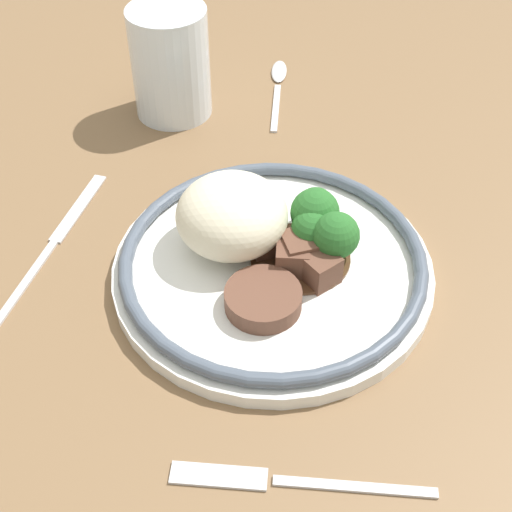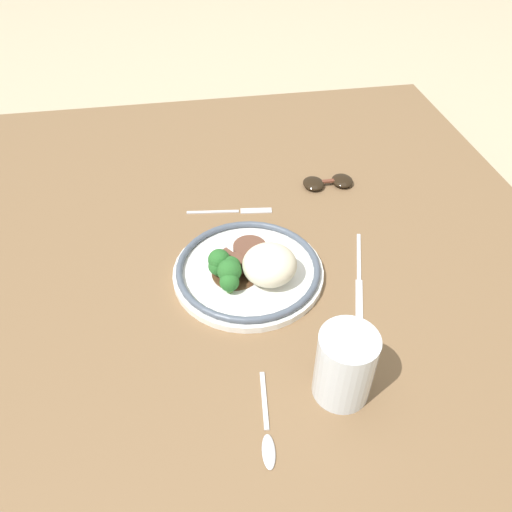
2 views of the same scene
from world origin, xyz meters
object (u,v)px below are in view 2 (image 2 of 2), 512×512
object	(u,v)px
juice_glass	(344,368)
plate	(250,269)
knife	(359,278)
fork	(238,211)
spoon	(268,438)
sunglasses	(328,182)

from	to	relation	value
juice_glass	plate	bearing A→B (deg)	-159.64
knife	plate	bearing A→B (deg)	-81.98
plate	fork	size ratio (longest dim) A/B	1.52
knife	spoon	world-z (taller)	spoon
plate	juice_glass	size ratio (longest dim) A/B	2.30
juice_glass	fork	bearing A→B (deg)	-168.98
fork	spoon	xyz separation A→B (m)	(0.50, -0.03, 0.00)
spoon	sunglasses	xyz separation A→B (m)	(-0.57, 0.24, 0.01)
juice_glass	spoon	world-z (taller)	juice_glass
knife	sunglasses	size ratio (longest dim) A/B	1.94
juice_glass	knife	distance (m)	0.24
fork	sunglasses	distance (m)	0.22
spoon	sunglasses	bearing A→B (deg)	162.90
plate	spoon	distance (m)	0.31
plate	juice_glass	distance (m)	0.27
knife	fork	bearing A→B (deg)	-123.01
fork	juice_glass	bearing A→B (deg)	-71.99
knife	spoon	distance (m)	0.35
plate	sunglasses	world-z (taller)	plate
plate	fork	bearing A→B (deg)	178.35
knife	spoon	xyz separation A→B (m)	(0.27, -0.22, 0.00)
fork	sunglasses	world-z (taller)	sunglasses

